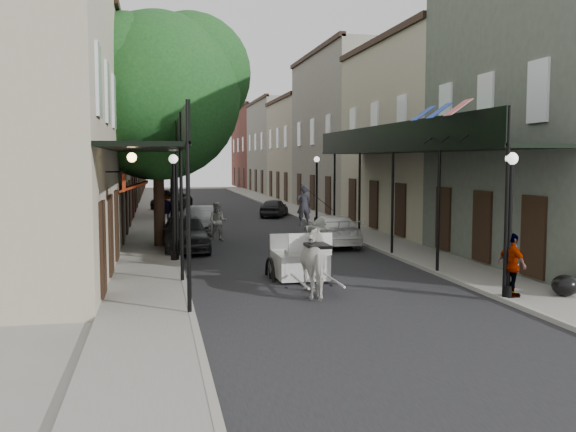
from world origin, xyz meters
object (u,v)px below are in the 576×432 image
pedestrian_sidewalk_left (166,208)px  pedestrian_walking (218,221)px  car_left_mid (200,220)px  car_left_far (172,201)px  pedestrian_sidewalk_right (512,265)px  lamppost_right_near (510,222)px  car_right_near (332,230)px  car_right_far (274,208)px  tree_near (167,90)px  car_left_near (185,232)px  lamppost_right_far (317,188)px  lamppost_left (174,205)px  horse (319,263)px  carriage (296,241)px  tree_far (162,124)px

pedestrian_sidewalk_left → pedestrian_walking: bearing=106.7°
car_left_mid → car_left_far: size_ratio=0.89×
pedestrian_sidewalk_right → car_left_mid: size_ratio=0.40×
lamppost_right_near → car_right_near: 11.57m
car_left_mid → car_right_far: (5.28, 8.45, -0.08)m
tree_near → pedestrian_walking: tree_near is taller
car_left_near → car_left_far: bearing=88.6°
lamppost_right_near → lamppost_right_far: 20.00m
car_right_near → car_left_mid: bearing=-44.5°
lamppost_left → horse: lamppost_left is taller
lamppost_left → lamppost_right_far: (8.20, 12.00, 0.00)m
lamppost_left → lamppost_right_far: same height
carriage → pedestrian_sidewalk_right: (4.67, -4.54, -0.19)m
car_left_mid → horse: bearing=-72.9°
car_left_far → lamppost_left: bearing=-72.8°
tree_near → tree_far: 14.02m
tree_far → horse: tree_far is taller
tree_far → lamppost_left: tree_far is taller
horse → car_right_near: bearing=-108.1°
horse → car_right_near: (3.05, 9.57, -0.22)m
pedestrian_sidewalk_right → lamppost_left: bearing=35.2°
tree_far → lamppost_left: (0.15, -18.18, -3.79)m
pedestrian_walking → pedestrian_sidewalk_left: bearing=123.3°
lamppost_right_far → lamppost_left: bearing=-124.3°
tree_near → pedestrian_sidewalk_right: 15.80m
tree_near → pedestrian_sidewalk_left: 9.79m
tree_far → car_right_near: bearing=-65.2°
lamppost_left → horse: size_ratio=1.79×
pedestrian_walking → car_left_far: (-1.60, 18.81, -0.23)m
lamppost_right_far → car_right_near: 8.85m
lamppost_right_near → car_right_near: lamppost_right_near is taller
horse → lamppost_right_far: bearing=-104.4°
pedestrian_walking → car_left_near: size_ratio=0.40×
tree_near → car_right_far: size_ratio=2.78×
lamppost_right_far → car_left_near: (-7.70, -9.00, -1.30)m
carriage → car_left_near: (-3.13, 6.46, -0.39)m
lamppost_right_far → pedestrian_sidewalk_right: lamppost_right_far is taller
lamppost_right_near → horse: (-4.55, 1.82, -1.18)m
horse → car_left_far: horse is taller
carriage → car_right_near: bearing=65.5°
car_left_mid → car_left_far: 15.94m
car_left_mid → carriage: bearing=-71.2°
lamppost_right_far → car_left_far: bearing=120.9°
car_left_near → pedestrian_walking: bearing=61.0°
car_right_near → car_right_far: size_ratio=1.30×
lamppost_left → car_left_far: size_ratio=0.81×
lamppost_right_near → pedestrian_sidewalk_left: (-8.30, 20.33, -0.98)m
lamppost_right_near → pedestrian_sidewalk_right: bearing=0.0°
car_left_mid → car_right_near: (5.20, -5.57, -0.02)m
pedestrian_sidewalk_left → car_right_far: size_ratio=0.55×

